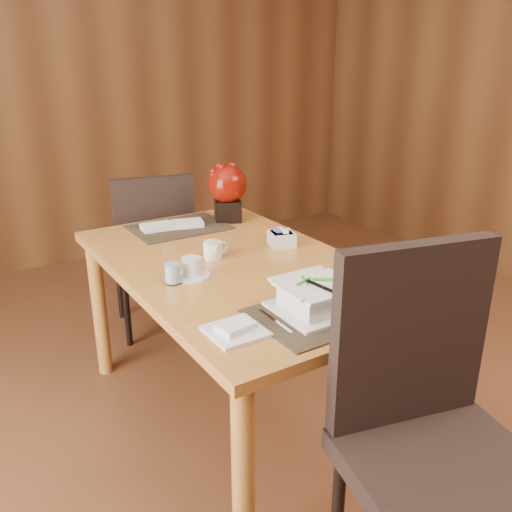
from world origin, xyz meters
TOP-DOWN VIEW (x-y plane):
  - ground at (0.00, 0.00)m, footprint 6.00×6.00m
  - back_wall at (0.00, 3.00)m, footprint 5.00×0.02m
  - dining_table at (0.00, 0.60)m, footprint 0.90×1.50m
  - placemat_near at (0.00, 0.05)m, footprint 0.45×0.33m
  - placemat_far at (0.00, 1.15)m, footprint 0.45×0.33m
  - soup_setting at (-0.01, 0.08)m, footprint 0.26×0.26m
  - coffee_cup at (-0.22, 0.56)m, footprint 0.14×0.14m
  - water_glass at (-0.30, 0.54)m, footprint 0.08×0.08m
  - creamer_jug at (-0.06, 0.70)m, footprint 0.10×0.10m
  - sugar_caddy at (0.27, 0.67)m, footprint 0.13×0.13m
  - berry_decor at (0.26, 1.13)m, footprint 0.19×0.19m
  - napkins_far at (-0.02, 1.15)m, footprint 0.31×0.16m
  - bread_plate at (-0.30, 0.09)m, footprint 0.17×0.17m
  - near_chair at (0.02, -0.40)m, footprint 0.61×0.61m
  - far_chair at (0.01, 1.54)m, footprint 0.53×0.53m

SIDE VIEW (x-z plane):
  - ground at x=0.00m, z-range 0.00..0.00m
  - far_chair at x=0.01m, z-range 0.06..1.01m
  - near_chair at x=0.02m, z-range 0.07..1.15m
  - dining_table at x=0.00m, z-range 0.28..1.03m
  - placemat_near at x=0.00m, z-range 0.75..0.76m
  - placemat_far at x=0.00m, z-range 0.75..0.76m
  - bread_plate at x=-0.30m, z-range 0.75..0.76m
  - napkins_far at x=-0.02m, z-range 0.76..0.78m
  - sugar_caddy at x=0.27m, z-range 0.75..0.81m
  - coffee_cup at x=-0.22m, z-range 0.74..0.82m
  - creamer_jug at x=-0.06m, z-range 0.75..0.82m
  - soup_setting at x=-0.01m, z-range 0.75..0.85m
  - water_glass at x=-0.30m, z-range 0.75..0.89m
  - berry_decor at x=0.26m, z-range 0.77..1.05m
  - back_wall at x=0.00m, z-range 0.00..2.80m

